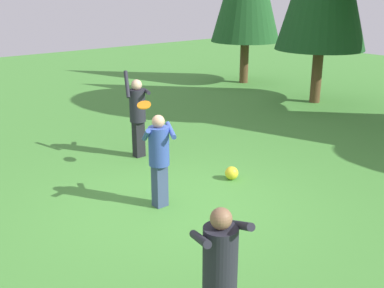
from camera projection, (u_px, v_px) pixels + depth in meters
The scene contains 6 objects.
ground_plane at pixel (178, 204), 8.01m from camera, with size 40.00×40.00×0.00m, color #478C38.
person_thrower at pixel (138, 111), 9.96m from camera, with size 0.64×0.64×1.88m.
person_catcher at pixel (159, 154), 7.66m from camera, with size 0.69×0.67×1.59m.
person_bystander at pixel (220, 270), 4.49m from camera, with size 0.70×0.67×1.60m.
frisbee at pixel (144, 105), 9.06m from camera, with size 0.37×0.37×0.12m.
ball_yellow at pixel (232, 173), 9.00m from camera, with size 0.26×0.26×0.26m, color yellow.
Camera 1 is at (5.75, -4.44, 3.52)m, focal length 43.78 mm.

